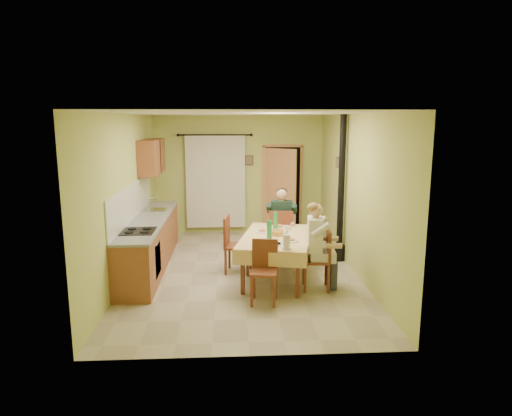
{
  "coord_description": "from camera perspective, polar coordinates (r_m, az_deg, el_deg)",
  "views": [
    {
      "loc": [
        -0.2,
        -7.86,
        2.69
      ],
      "look_at": [
        0.25,
        0.1,
        1.15
      ],
      "focal_mm": 32.0,
      "sensor_mm": 36.0,
      "label": 1
    }
  ],
  "objects": [
    {
      "name": "tableware",
      "position": [
        7.65,
        2.62,
        -3.19
      ],
      "size": [
        0.67,
        1.62,
        0.33
      ],
      "color": "white",
      "rests_on": "dining_table"
    },
    {
      "name": "chair_near",
      "position": [
        6.88,
        1.0,
        -9.5
      ],
      "size": [
        0.44,
        0.44,
        0.94
      ],
      "rotation": [
        0.0,
        0.0,
        2.98
      ],
      "color": "brown",
      "rests_on": "ground"
    },
    {
      "name": "floor",
      "position": [
        8.31,
        -1.7,
        -7.96
      ],
      "size": [
        4.0,
        6.0,
        0.01
      ],
      "primitive_type": "cube",
      "color": "tan",
      "rests_on": "ground"
    },
    {
      "name": "man_far",
      "position": [
        8.74,
        3.22,
        -1.04
      ],
      "size": [
        0.62,
        0.52,
        1.39
      ],
      "rotation": [
        0.0,
        0.0,
        -0.16
      ],
      "color": "#192D23",
      "rests_on": "chair_far"
    },
    {
      "name": "upper_cabinets",
      "position": [
        9.72,
        -12.9,
        6.3
      ],
      "size": [
        0.35,
        1.4,
        0.7
      ],
      "primitive_type": "cube",
      "color": "brown",
      "rests_on": "room_shell"
    },
    {
      "name": "curtain",
      "position": [
        10.86,
        -5.07,
        3.34
      ],
      "size": [
        1.7,
        0.07,
        2.22
      ],
      "color": "black",
      "rests_on": "ground"
    },
    {
      "name": "kitchen_run",
      "position": [
        8.68,
        -13.15,
        -4.1
      ],
      "size": [
        0.64,
        3.64,
        1.56
      ],
      "color": "brown",
      "rests_on": "ground"
    },
    {
      "name": "chair_far",
      "position": [
        8.87,
        3.17,
        -4.77
      ],
      "size": [
        0.53,
        0.53,
        1.02
      ],
      "rotation": [
        0.0,
        0.0,
        -0.16
      ],
      "color": "brown",
      "rests_on": "ground"
    },
    {
      "name": "chair_right",
      "position": [
        7.48,
        7.61,
        -7.88
      ],
      "size": [
        0.47,
        0.47,
        0.99
      ],
      "rotation": [
        0.0,
        0.0,
        1.47
      ],
      "color": "brown",
      "rests_on": "ground"
    },
    {
      "name": "doorway",
      "position": [
        10.91,
        3.19,
        2.28
      ],
      "size": [
        0.96,
        0.52,
        2.15
      ],
      "color": "black",
      "rests_on": "ground"
    },
    {
      "name": "room_shell",
      "position": [
        7.91,
        -1.77,
        4.61
      ],
      "size": [
        4.04,
        6.04,
        2.82
      ],
      "color": "#BCC565",
      "rests_on": "ground"
    },
    {
      "name": "man_right",
      "position": [
        7.31,
        7.62,
        -3.51
      ],
      "size": [
        0.49,
        0.61,
        1.39
      ],
      "rotation": [
        0.0,
        0.0,
        1.47
      ],
      "color": "silver",
      "rests_on": "chair_right"
    },
    {
      "name": "picture_right",
      "position": [
        9.36,
        10.24,
        5.61
      ],
      "size": [
        0.03,
        0.31,
        0.21
      ],
      "primitive_type": "cube",
      "color": "brown",
      "rests_on": "room_shell"
    },
    {
      "name": "picture_back",
      "position": [
        10.88,
        -0.86,
        5.98
      ],
      "size": [
        0.19,
        0.03,
        0.23
      ],
      "primitive_type": "cube",
      "color": "black",
      "rests_on": "room_shell"
    },
    {
      "name": "dining_table",
      "position": [
        7.86,
        2.53,
        -6.17
      ],
      "size": [
        1.51,
        2.09,
        0.76
      ],
      "rotation": [
        0.0,
        0.0,
        -0.22
      ],
      "color": "#E4BA7A",
      "rests_on": "ground"
    },
    {
      "name": "stove_flue",
      "position": [
        8.88,
        10.51,
        -0.07
      ],
      "size": [
        0.24,
        0.24,
        2.8
      ],
      "color": "black",
      "rests_on": "ground"
    },
    {
      "name": "chair_left",
      "position": [
        8.22,
        -2.35,
        -6.04
      ],
      "size": [
        0.52,
        0.52,
        1.01
      ],
      "rotation": [
        0.0,
        0.0,
        -1.74
      ],
      "color": "brown",
      "rests_on": "ground"
    }
  ]
}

